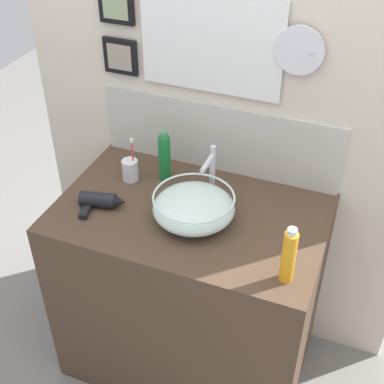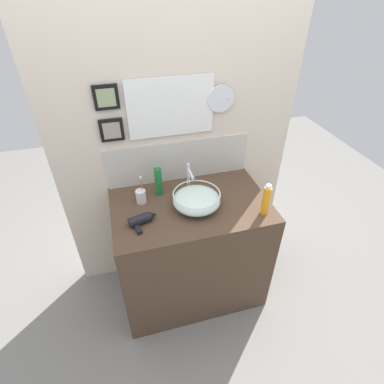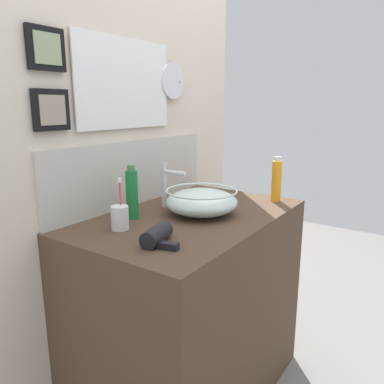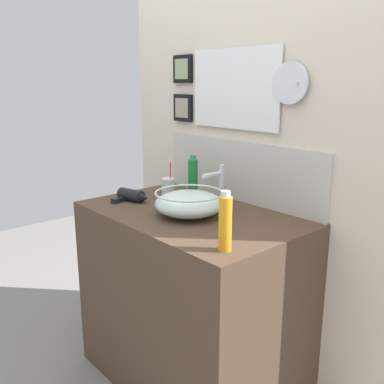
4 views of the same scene
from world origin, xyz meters
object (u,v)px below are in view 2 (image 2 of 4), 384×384
faucet (189,176)px  spray_bottle (266,200)px  shampoo_bottle (158,181)px  glass_bowl_sink (197,200)px  toothbrush_cup (141,196)px  hair_drier (142,219)px

faucet → spray_bottle: 0.55m
shampoo_bottle → glass_bowl_sink: bearing=-44.5°
shampoo_bottle → toothbrush_cup: bearing=-155.9°
toothbrush_cup → glass_bowl_sink: bearing=-23.3°
hair_drier → spray_bottle: bearing=-8.4°
toothbrush_cup → faucet: bearing=6.4°
spray_bottle → glass_bowl_sink: bearing=156.1°
faucet → toothbrush_cup: size_ratio=1.06×
hair_drier → shampoo_bottle: size_ratio=0.84×
glass_bowl_sink → spray_bottle: bearing=-23.9°
glass_bowl_sink → faucet: size_ratio=1.49×
glass_bowl_sink → toothbrush_cup: toothbrush_cup is taller
hair_drier → glass_bowl_sink: bearing=9.9°
faucet → hair_drier: faucet is taller
glass_bowl_sink → spray_bottle: spray_bottle is taller
spray_bottle → toothbrush_cup: bearing=156.3°
glass_bowl_sink → toothbrush_cup: bearing=156.7°
faucet → hair_drier: 0.46m
toothbrush_cup → hair_drier: bearing=-96.3°
toothbrush_cup → spray_bottle: (0.75, -0.33, 0.06)m
shampoo_bottle → spray_bottle: (0.62, -0.39, -0.00)m
hair_drier → toothbrush_cup: 0.22m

